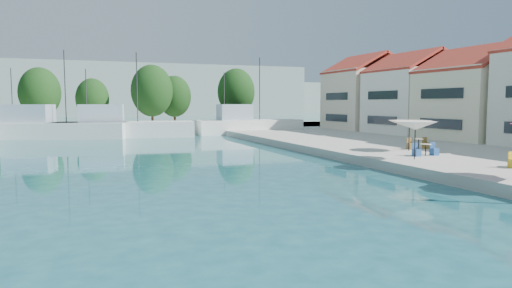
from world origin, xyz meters
name	(u,v)px	position (x,y,z in m)	size (l,w,h in m)	color
quay_right	(486,146)	(22.00, 30.00, 0.30)	(32.00, 92.00, 0.60)	#B0AB9F
quay_far	(101,130)	(-8.00, 67.00, 0.30)	(90.00, 16.00, 0.60)	#B0AB9F
hill_west	(14,90)	(-30.00, 160.00, 8.00)	(180.00, 40.00, 16.00)	gray
hill_east	(215,98)	(40.00, 180.00, 6.00)	(140.00, 40.00, 12.00)	gray
building_04	(478,92)	(24.00, 33.00, 5.02)	(9.00, 8.80, 9.20)	beige
building_05	(413,91)	(24.00, 42.00, 5.26)	(8.40, 8.80, 9.70)	white
building_06	(366,91)	(24.00, 51.00, 5.50)	(9.00, 8.80, 10.20)	beige
trawler_02	(48,129)	(-14.04, 56.23, 1.07)	(16.82, 8.49, 10.20)	silver
trawler_03	(120,128)	(-6.34, 55.45, 1.07)	(16.35, 6.17, 10.20)	silver
trawler_04	(247,126)	(9.41, 55.81, 1.07)	(13.66, 3.61, 10.20)	white
tree_04	(40,93)	(-15.90, 71.55, 5.42)	(5.65, 5.65, 8.36)	#3F2B19
tree_05	(92,99)	(-8.96, 71.07, 4.60)	(4.68, 4.68, 6.93)	#3F2B19
tree_06	(152,91)	(-0.85, 68.16, 5.73)	(6.01, 6.01, 8.90)	#3F2B19
tree_07	(174,96)	(3.13, 71.94, 4.99)	(5.14, 5.14, 7.61)	#3F2B19
tree_08	(236,92)	(13.04, 71.24, 5.76)	(6.04, 6.04, 8.95)	#3F2B19
umbrella_white	(415,126)	(8.19, 22.58, 2.61)	(2.52, 2.52, 2.26)	black
umbrella_cream	(409,124)	(11.08, 26.63, 2.48)	(2.97, 2.97, 2.14)	black
cafe_table_02	(426,151)	(10.05, 23.76, 0.89)	(1.82, 0.70, 0.76)	black
cafe_table_03	(418,145)	(12.56, 27.39, 0.89)	(1.82, 0.70, 0.76)	black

